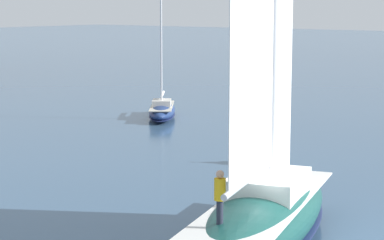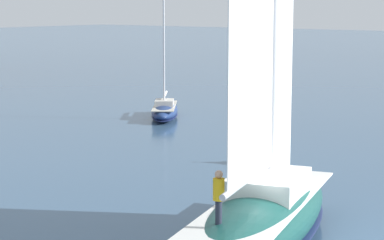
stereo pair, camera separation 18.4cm
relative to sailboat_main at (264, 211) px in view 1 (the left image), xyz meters
name	(u,v)px [view 1 (the left image)]	position (x,y,z in m)	size (l,w,h in m)	color
sailboat_main	(264,211)	(0.00, 0.00, 0.00)	(12.09, 6.31, 15.98)	#194C47
sailboat_moored_mid_channel	(162,110)	(20.20, 20.74, -0.62)	(6.41, 5.36, 9.07)	navy
channel_buoy	(249,151)	(10.92, 7.49, -0.59)	(0.90, 0.90, 1.67)	green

